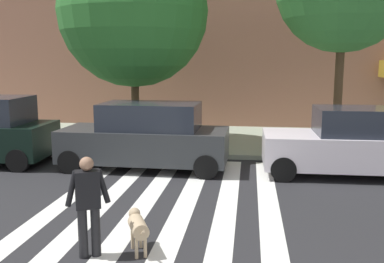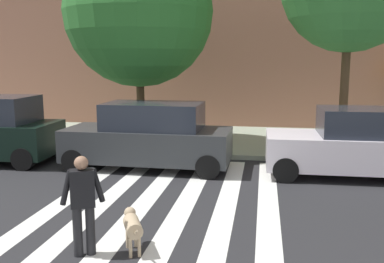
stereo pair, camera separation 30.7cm
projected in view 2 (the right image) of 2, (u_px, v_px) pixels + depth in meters
ground_plane at (147, 235)px, 7.78m from camera, size 160.00×160.00×0.00m
sidewalk_far at (210, 139)px, 16.73m from camera, size 80.00×6.00×0.15m
crosswalk_stripes at (143, 235)px, 7.79m from camera, size 4.95×11.82×0.01m
parked_car_behind_first at (149, 137)px, 12.45m from camera, size 4.79×2.01×1.91m
parked_car_third_in_line at (358, 145)px, 11.53m from camera, size 4.77×2.01×1.86m
street_tree_nearest at (139, 12)px, 14.62m from camera, size 5.06×5.06×7.10m
pedestrian_dog_walker at (83, 200)px, 6.85m from camera, size 0.68×0.38×1.64m
dog_on_leash at (132, 225)px, 7.08m from camera, size 0.52×0.91×0.65m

